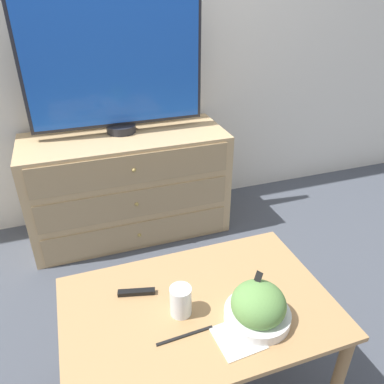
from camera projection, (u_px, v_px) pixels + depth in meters
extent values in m
plane|color=#474C56|center=(124.00, 208.00, 2.83)|extent=(12.00, 12.00, 0.00)
cube|color=white|center=(104.00, 19.00, 2.21)|extent=(12.00, 0.05, 2.60)
cube|color=tan|center=(129.00, 185.00, 2.44)|extent=(1.24, 0.50, 0.68)
cube|color=tan|center=(139.00, 235.00, 2.34)|extent=(1.14, 0.01, 0.18)
sphere|color=tan|center=(139.00, 235.00, 2.34)|extent=(0.02, 0.02, 0.02)
cube|color=tan|center=(137.00, 204.00, 2.23)|extent=(1.14, 0.01, 0.18)
sphere|color=tan|center=(137.00, 204.00, 2.23)|extent=(0.02, 0.02, 0.02)
cube|color=tan|center=(134.00, 170.00, 2.12)|extent=(1.14, 0.01, 0.18)
sphere|color=tan|center=(134.00, 170.00, 2.11)|extent=(0.02, 0.02, 0.02)
cylinder|color=#232328|center=(121.00, 128.00, 2.31)|extent=(0.18, 0.18, 0.05)
cube|color=#232328|center=(115.00, 64.00, 2.13)|extent=(1.03, 0.04, 0.72)
cube|color=blue|center=(115.00, 64.00, 2.11)|extent=(0.99, 0.01, 0.68)
cube|color=tan|center=(199.00, 307.00, 1.36)|extent=(0.97, 0.63, 0.02)
cylinder|color=#9C7549|center=(338.00, 378.00, 1.38)|extent=(0.04, 0.04, 0.45)
cylinder|color=#9C7549|center=(76.00, 326.00, 1.58)|extent=(0.04, 0.04, 0.45)
cylinder|color=#9C7549|center=(265.00, 278.00, 1.84)|extent=(0.04, 0.04, 0.45)
cylinder|color=silver|center=(257.00, 315.00, 1.29)|extent=(0.23, 0.23, 0.04)
ellipsoid|color=#66994C|center=(258.00, 304.00, 1.27)|extent=(0.19, 0.19, 0.15)
cube|color=black|center=(252.00, 296.00, 1.27)|extent=(0.07, 0.04, 0.13)
cube|color=black|center=(259.00, 277.00, 1.26)|extent=(0.03, 0.03, 0.03)
cylinder|color=beige|center=(181.00, 305.00, 1.31)|extent=(0.07, 0.07, 0.07)
cylinder|color=white|center=(181.00, 301.00, 1.30)|extent=(0.08, 0.08, 0.11)
cube|color=silver|center=(238.00, 338.00, 1.23)|extent=(0.16, 0.16, 0.00)
cube|color=black|center=(185.00, 336.00, 1.24)|extent=(0.20, 0.02, 0.01)
cube|color=black|center=(136.00, 292.00, 1.40)|extent=(0.14, 0.06, 0.02)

